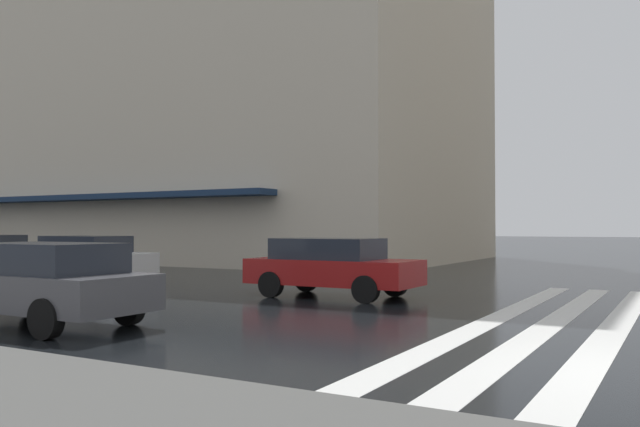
# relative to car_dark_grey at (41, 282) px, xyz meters

# --- Properties ---
(haussmann_block_mid) EXTENTS (16.99, 28.14, 23.96)m
(haussmann_block_mid) POSITION_rel_car_dark_grey_xyz_m (21.39, 13.93, 10.98)
(haussmann_block_mid) COLOR beige
(haussmann_block_mid) RESTS_ON ground_plane
(car_dark_grey) EXTENTS (1.85, 4.10, 1.41)m
(car_dark_grey) POSITION_rel_car_dark_grey_xyz_m (0.00, 0.00, 0.00)
(car_dark_grey) COLOR #4C4C51
(car_dark_grey) RESTS_ON ground_plane
(car_red) EXTENTS (1.85, 4.10, 1.41)m
(car_red) POSITION_rel_car_dark_grey_xyz_m (6.50, -2.09, 0.00)
(car_red) COLOR maroon
(car_red) RESTS_ON ground_plane
(car_white) EXTENTS (1.85, 4.10, 1.41)m
(car_white) POSITION_rel_car_dark_grey_xyz_m (6.50, 6.37, 0.00)
(car_white) COLOR silver
(car_white) RESTS_ON ground_plane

